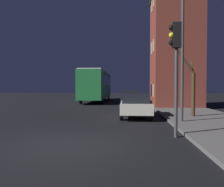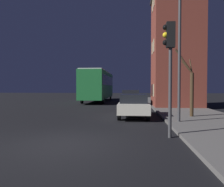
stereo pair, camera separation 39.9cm
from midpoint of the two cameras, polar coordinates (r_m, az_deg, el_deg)
ground_plane at (r=7.34m, az=-12.46°, el=-12.77°), size 120.00×120.00×0.00m
brick_building at (r=21.05m, az=15.61°, el=11.02°), size 4.31×4.76×10.24m
streetlamp at (r=11.56m, az=15.50°, el=15.96°), size 1.17×0.40×6.90m
traffic_light at (r=8.23m, az=14.92°, el=9.66°), size 0.43×0.24×4.14m
bare_tree at (r=13.51m, az=19.41°, el=1.30°), size 1.08×0.60×3.91m
bus at (r=27.71m, az=-4.46°, el=2.53°), size 2.60×11.95×3.77m
car_near_lane at (r=13.33m, az=5.24°, el=-2.94°), size 1.75×4.21×1.40m
car_mid_lane at (r=21.13m, az=4.17°, el=-1.11°), size 1.76×4.08×1.55m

